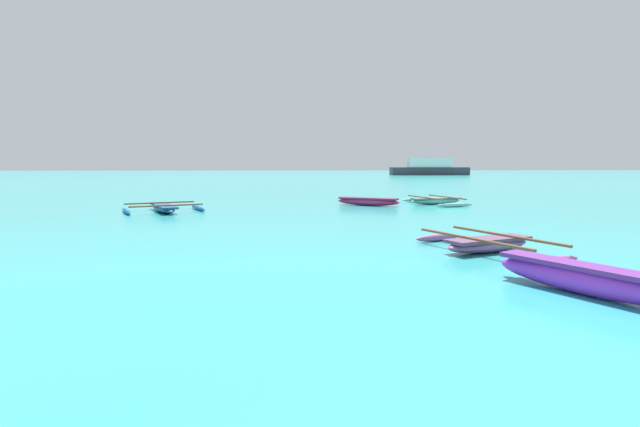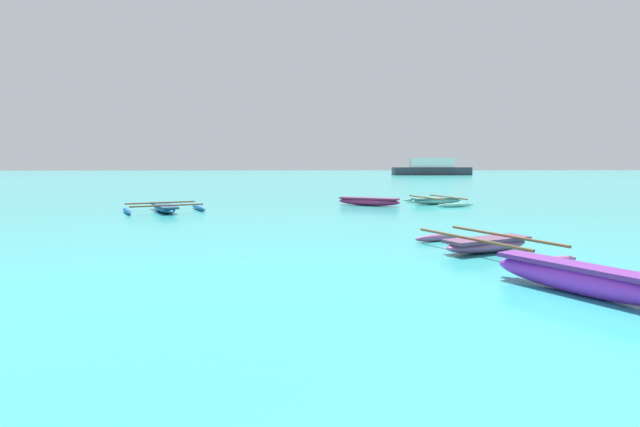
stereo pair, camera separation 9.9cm
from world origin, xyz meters
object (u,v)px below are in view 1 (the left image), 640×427
at_px(moored_boat_4, 368,201).
at_px(distant_ferry, 429,168).
at_px(moored_boat_2, 436,201).
at_px(moored_boat_0, 163,208).
at_px(moored_boat_1, 585,278).
at_px(moored_boat_3, 488,244).

bearing_deg(moored_boat_4, distant_ferry, 100.30).
relative_size(moored_boat_2, distant_ferry, 0.33).
bearing_deg(distant_ferry, moored_boat_0, -115.24).
relative_size(moored_boat_1, moored_boat_3, 0.76).
bearing_deg(moored_boat_1, moored_boat_2, 143.35).
distance_m(moored_boat_3, moored_boat_4, 12.73).
xyz_separation_m(moored_boat_1, distant_ferry, (16.76, 71.69, 0.84)).
bearing_deg(moored_boat_1, moored_boat_4, 155.28).
bearing_deg(moored_boat_2, moored_boat_1, -113.32).
relative_size(moored_boat_0, moored_boat_3, 0.95).
bearing_deg(moored_boat_3, moored_boat_2, 55.36).
height_order(moored_boat_0, moored_boat_2, moored_boat_2).
relative_size(moored_boat_4, distant_ferry, 0.25).
bearing_deg(moored_boat_1, distant_ferry, 138.16).
distance_m(moored_boat_0, moored_boat_4, 9.62).
bearing_deg(moored_boat_1, moored_boat_0, -172.03).
bearing_deg(moored_boat_3, moored_boat_4, 70.74).
bearing_deg(moored_boat_3, distant_ferry, 52.02).
bearing_deg(moored_boat_0, moored_boat_1, 11.81).
bearing_deg(distant_ferry, moored_boat_4, -107.99).
height_order(moored_boat_0, moored_boat_1, moored_boat_1).
xyz_separation_m(moored_boat_2, distant_ferry, (14.35, 54.46, 0.93)).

